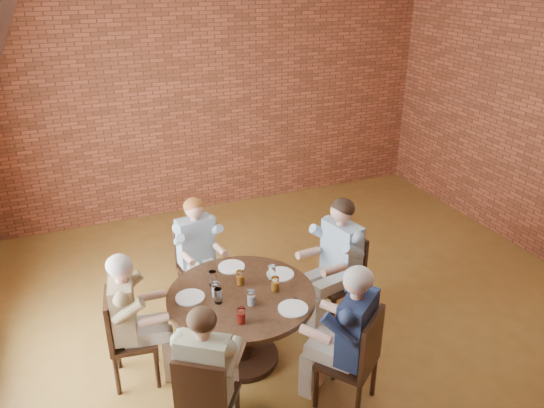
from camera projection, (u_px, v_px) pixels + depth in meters
name	position (u px, v px, depth m)	size (l,w,h in m)	color
floor	(326.00, 336.00, 5.39)	(7.00, 7.00, 0.00)	olive
wall_back	(217.00, 96.00, 7.62)	(7.00, 7.00, 0.00)	brown
dining_table	(242.00, 314.00, 4.86)	(1.34, 1.34, 0.75)	black
chair_a	(342.00, 273.00, 5.51)	(0.53, 0.53, 0.96)	black
diner_a	(336.00, 262.00, 5.39)	(0.55, 0.68, 1.37)	teal
chair_b	(196.00, 263.00, 5.75)	(0.44, 0.44, 0.90)	black
diner_b	(198.00, 254.00, 5.64)	(0.49, 0.60, 1.26)	#8497A8
chair_c	(124.00, 335.00, 4.64)	(0.46, 0.46, 0.91)	black
diner_c	(132.00, 320.00, 4.59)	(0.50, 0.61, 1.28)	brown
chair_d	(205.00, 399.00, 3.95)	(0.56, 0.56, 0.91)	black
diner_d	(208.00, 377.00, 3.96)	(0.50, 0.61, 1.28)	#B2A58C
chair_e	(357.00, 357.00, 4.35)	(0.61, 0.61, 0.95)	black
diner_e	(349.00, 338.00, 4.33)	(0.54, 0.66, 1.35)	#182444
plate_a	(280.00, 274.00, 5.05)	(0.26, 0.26, 0.01)	white
plate_b	(231.00, 267.00, 5.17)	(0.26, 0.26, 0.01)	white
plate_c	(190.00, 297.00, 4.70)	(0.26, 0.26, 0.01)	white
plate_d	(293.00, 308.00, 4.55)	(0.26, 0.26, 0.01)	white
glass_a	(272.00, 272.00, 4.96)	(0.07, 0.07, 0.14)	white
glass_b	(240.00, 278.00, 4.87)	(0.07, 0.07, 0.14)	white
glass_c	(213.00, 278.00, 4.87)	(0.07, 0.07, 0.14)	white
glass_d	(216.00, 290.00, 4.70)	(0.07, 0.07, 0.14)	white
glass_e	(218.00, 296.00, 4.61)	(0.07, 0.07, 0.14)	white
glass_f	(241.00, 316.00, 4.36)	(0.07, 0.07, 0.14)	white
glass_g	(251.00, 298.00, 4.58)	(0.07, 0.07, 0.14)	white
glass_h	(275.00, 284.00, 4.78)	(0.07, 0.07, 0.14)	white
smartphone	(297.00, 304.00, 4.62)	(0.08, 0.15, 0.01)	black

